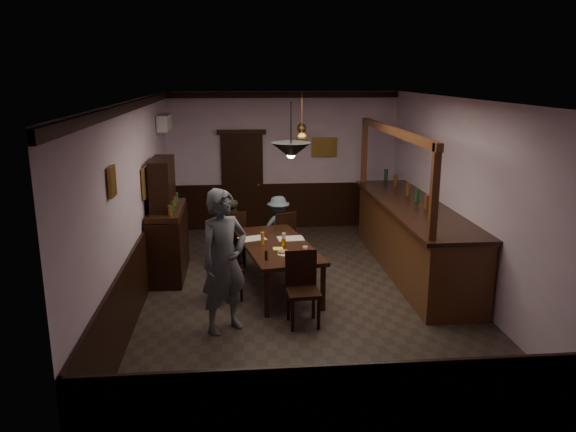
{
  "coord_description": "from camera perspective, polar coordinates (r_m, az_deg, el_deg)",
  "views": [
    {
      "loc": [
        -1.01,
        -8.16,
        3.37
      ],
      "look_at": [
        -0.21,
        0.5,
        1.15
      ],
      "focal_mm": 35.0,
      "sensor_mm": 36.0,
      "label": 1
    }
  ],
  "objects": [
    {
      "name": "pastry_ring_a",
      "position": [
        8.38,
        -0.64,
        -3.65
      ],
      "size": [
        0.13,
        0.13,
        0.04
      ],
      "primitive_type": "torus",
      "color": "#C68C47",
      "rests_on": "pastry_plate"
    },
    {
      "name": "soda_can",
      "position": [
        8.75,
        -0.46,
        -2.7
      ],
      "size": [
        0.07,
        0.07,
        0.12
      ],
      "primitive_type": "cylinder",
      "color": "orange",
      "rests_on": "dining_table"
    },
    {
      "name": "pastry_ring_b",
      "position": [
        8.38,
        -0.27,
        -3.66
      ],
      "size": [
        0.13,
        0.13,
        0.04
      ],
      "primitive_type": "torus",
      "color": "#C68C47",
      "rests_on": "pastry_plate"
    },
    {
      "name": "chair_far_left",
      "position": [
        10.02,
        -5.57,
        -2.03
      ],
      "size": [
        0.48,
        0.48,
        1.02
      ],
      "rotation": [
        0.0,
        0.0,
        3.24
      ],
      "color": "black",
      "rests_on": "ground"
    },
    {
      "name": "room",
      "position": [
        8.44,
        1.76,
        1.49
      ],
      "size": [
        5.01,
        8.01,
        3.01
      ],
      "color": "#2D2621",
      "rests_on": "ground"
    },
    {
      "name": "person_seated_right",
      "position": [
        10.48,
        -0.98,
        -1.11
      ],
      "size": [
        0.84,
        0.61,
        1.17
      ],
      "primitive_type": "imported",
      "rotation": [
        0.0,
        0.0,
        3.39
      ],
      "color": "slate",
      "rests_on": "ground"
    },
    {
      "name": "coffee_cup",
      "position": [
        8.48,
        1.74,
        -3.34
      ],
      "size": [
        0.09,
        0.09,
        0.07
      ],
      "primitive_type": "imported",
      "rotation": [
        0.0,
        0.0,
        0.19
      ],
      "color": "white",
      "rests_on": "saucer"
    },
    {
      "name": "newspaper_right",
      "position": [
        9.15,
        0.26,
        -2.3
      ],
      "size": [
        0.44,
        0.33,
        0.01
      ],
      "primitive_type": "cube",
      "rotation": [
        0.0,
        0.0,
        0.09
      ],
      "color": "silver",
      "rests_on": "dining_table"
    },
    {
      "name": "picture_left_large",
      "position": [
        9.23,
        -14.22,
        3.45
      ],
      "size": [
        0.04,
        0.62,
        0.48
      ],
      "color": "olive",
      "rests_on": "ground"
    },
    {
      "name": "pastry_plate",
      "position": [
        8.36,
        -0.33,
        -3.89
      ],
      "size": [
        0.22,
        0.22,
        0.01
      ],
      "primitive_type": "cylinder",
      "color": "white",
      "rests_on": "dining_table"
    },
    {
      "name": "chair_far_right",
      "position": [
        10.24,
        -0.49,
        -1.86
      ],
      "size": [
        0.53,
        0.53,
        0.94
      ],
      "rotation": [
        0.0,
        0.0,
        3.53
      ],
      "color": "black",
      "rests_on": "ground"
    },
    {
      "name": "chair_side",
      "position": [
        8.56,
        -6.87,
        -4.95
      ],
      "size": [
        0.55,
        0.55,
        1.02
      ],
      "rotation": [
        0.0,
        0.0,
        1.87
      ],
      "color": "black",
      "rests_on": "ground"
    },
    {
      "name": "person_standing",
      "position": [
        7.44,
        -6.52,
        -4.6
      ],
      "size": [
        0.85,
        0.79,
        1.94
      ],
      "primitive_type": "imported",
      "rotation": [
        0.0,
        0.0,
        0.63
      ],
      "color": "#545760",
      "rests_on": "ground"
    },
    {
      "name": "sideboard",
      "position": [
        9.69,
        -12.18,
        -1.35
      ],
      "size": [
        0.54,
        1.53,
        2.02
      ],
      "color": "black",
      "rests_on": "ground"
    },
    {
      "name": "saucer",
      "position": [
        8.49,
        1.98,
        -3.63
      ],
      "size": [
        0.15,
        0.15,
        0.01
      ],
      "primitive_type": "cylinder",
      "color": "white",
      "rests_on": "dining_table"
    },
    {
      "name": "water_glass",
      "position": [
        8.95,
        -0.42,
        -2.2
      ],
      "size": [
        0.06,
        0.06,
        0.15
      ],
      "primitive_type": "cylinder",
      "color": "silver",
      "rests_on": "dining_table"
    },
    {
      "name": "ac_unit",
      "position": [
        11.19,
        -12.43,
        9.27
      ],
      "size": [
        0.2,
        0.85,
        0.3
      ],
      "color": "white",
      "rests_on": "ground"
    },
    {
      "name": "pendant_iron",
      "position": [
        7.78,
        0.31,
        6.67
      ],
      "size": [
        0.56,
        0.56,
        0.78
      ],
      "color": "black",
      "rests_on": "ground"
    },
    {
      "name": "bar_counter",
      "position": [
        9.95,
        12.53,
        -2.01
      ],
      "size": [
        1.04,
        4.47,
        2.5
      ],
      "color": "#4E2B14",
      "rests_on": "ground"
    },
    {
      "name": "door_back",
      "position": [
        12.33,
        -4.65,
        3.42
      ],
      "size": [
        0.9,
        0.06,
        2.1
      ],
      "primitive_type": "cube",
      "color": "black",
      "rests_on": "ground"
    },
    {
      "name": "picture_left_small",
      "position": [
        6.83,
        -17.44,
        3.36
      ],
      "size": [
        0.04,
        0.28,
        0.36
      ],
      "color": "olive",
      "rests_on": "ground"
    },
    {
      "name": "dining_table",
      "position": [
        8.9,
        -1.17,
        -3.25
      ],
      "size": [
        1.4,
        2.35,
        0.75
      ],
      "rotation": [
        0.0,
        0.0,
        0.19
      ],
      "color": "black",
      "rests_on": "ground"
    },
    {
      "name": "chair_near",
      "position": [
        7.75,
        1.45,
        -6.97
      ],
      "size": [
        0.47,
        0.47,
        1.02
      ],
      "rotation": [
        0.0,
        0.0,
        0.07
      ],
      "color": "black",
      "rests_on": "ground"
    },
    {
      "name": "pendant_brass_mid",
      "position": [
        9.64,
        1.41,
        7.93
      ],
      "size": [
        0.2,
        0.2,
        0.81
      ],
      "color": "#BF8C3F",
      "rests_on": "ground"
    },
    {
      "name": "picture_back",
      "position": [
        12.37,
        3.7,
        6.99
      ],
      "size": [
        0.55,
        0.04,
        0.42
      ],
      "color": "olive",
      "rests_on": "ground"
    },
    {
      "name": "pendant_brass_far",
      "position": [
        11.38,
        1.4,
        8.9
      ],
      "size": [
        0.2,
        0.2,
        0.81
      ],
      "color": "#BF8C3F",
      "rests_on": "ground"
    },
    {
      "name": "napkin",
      "position": [
        8.64,
        -1.03,
        -3.32
      ],
      "size": [
        0.18,
        0.18,
        0.0
      ],
      "primitive_type": "cube",
      "rotation": [
        0.0,
        0.0,
        0.19
      ],
      "color": "#FFF55D",
      "rests_on": "dining_table"
    },
    {
      "name": "beer_glass",
      "position": [
        8.83,
        -2.61,
        -2.29
      ],
      "size": [
        0.06,
        0.06,
        0.2
      ],
      "primitive_type": "cylinder",
      "color": "#BF721E",
      "rests_on": "dining_table"
    },
    {
      "name": "person_seated_left",
      "position": [
        10.29,
        -5.83,
        -1.48
      ],
      "size": [
        0.62,
        0.51,
        1.17
      ],
      "primitive_type": "imported",
      "rotation": [
        0.0,
        0.0,
        3.02
      ],
      "color": "#464E2E",
      "rests_on": "ground"
    },
    {
      "name": "pepper_mill",
      "position": [
        8.12,
        -2.23,
        -4.0
      ],
      "size": [
        0.04,
        0.04,
        0.14
      ],
      "primitive_type": "cylinder",
      "color": "black",
      "rests_on": "dining_table"
    },
    {
      "name": "newspaper_left",
      "position": [
        9.17,
        -3.67,
        -2.3
      ],
      "size": [
        0.49,
        0.42,
        0.01
      ],
      "primitive_type": "cube",
      "rotation": [
        0.0,
        0.0,
        0.33
      ],
      "color": "silver",
      "rests_on": "dining_table"
    }
  ]
}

